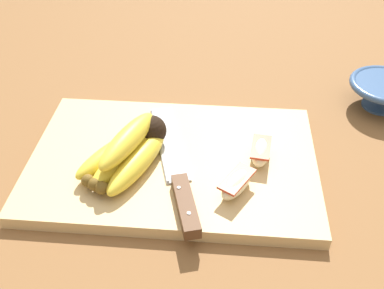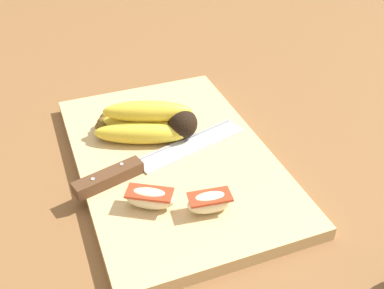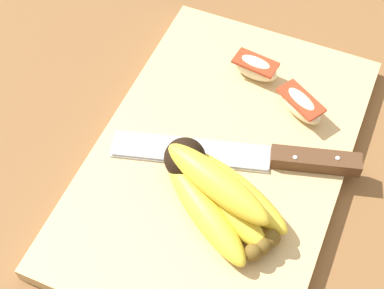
# 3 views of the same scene
# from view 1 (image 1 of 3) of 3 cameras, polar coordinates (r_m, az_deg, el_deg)

# --- Properties ---
(ground_plane) EXTENTS (6.00, 6.00, 0.00)m
(ground_plane) POSITION_cam_1_polar(r_m,az_deg,el_deg) (0.69, -0.76, -1.93)
(ground_plane) COLOR brown
(cutting_board) EXTENTS (0.42, 0.28, 0.02)m
(cutting_board) POSITION_cam_1_polar(r_m,az_deg,el_deg) (0.67, -2.40, -2.21)
(cutting_board) COLOR tan
(cutting_board) RESTS_ON ground_plane
(banana_bunch) EXTENTS (0.13, 0.16, 0.06)m
(banana_bunch) POSITION_cam_1_polar(r_m,az_deg,el_deg) (0.65, -8.03, -0.80)
(banana_bunch) COLOR black
(banana_bunch) RESTS_ON cutting_board
(chefs_knife) EXTENTS (0.10, 0.28, 0.02)m
(chefs_knife) POSITION_cam_1_polar(r_m,az_deg,el_deg) (0.62, -1.66, -4.65)
(chefs_knife) COLOR silver
(chefs_knife) RESTS_ON cutting_board
(apple_wedge_near) EXTENTS (0.03, 0.06, 0.03)m
(apple_wedge_near) POSITION_cam_1_polar(r_m,az_deg,el_deg) (0.66, 8.74, -0.90)
(apple_wedge_near) COLOR beige
(apple_wedge_near) RESTS_ON cutting_board
(apple_wedge_middle) EXTENTS (0.05, 0.07, 0.03)m
(apple_wedge_middle) POSITION_cam_1_polar(r_m,az_deg,el_deg) (0.60, 5.71, -4.96)
(apple_wedge_middle) COLOR beige
(apple_wedge_middle) RESTS_ON cutting_board
(ceramic_bowl) EXTENTS (0.12, 0.12, 0.05)m
(ceramic_bowl) POSITION_cam_1_polar(r_m,az_deg,el_deg) (0.85, 23.24, 6.19)
(ceramic_bowl) COLOR #385684
(ceramic_bowl) RESTS_ON ground_plane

